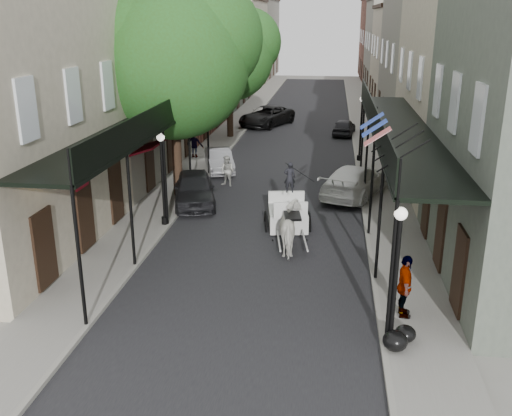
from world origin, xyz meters
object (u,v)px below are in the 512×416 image
(horse, at_px, (292,229))
(car_left_mid, at_px, (219,160))
(car_left_near, at_px, (194,188))
(lamppost_left, at_px, (163,178))
(lamppost_right_near, at_px, (396,276))
(car_right_far, at_px, (344,127))
(carriage, at_px, (287,199))
(car_left_far, at_px, (267,116))
(tree_far, at_px, (235,52))
(pedestrian_walking, at_px, (227,171))
(car_right_near, at_px, (355,181))
(pedestrian_sidewalk_right, at_px, (405,286))
(tree_near, at_px, (183,55))
(pedestrian_sidewalk_left, at_px, (194,143))
(lamppost_right_far, at_px, (361,127))

(horse, bearing_deg, car_left_mid, -74.63)
(car_left_near, distance_m, car_left_mid, 5.88)
(car_left_near, bearing_deg, lamppost_left, -114.51)
(car_left_near, bearing_deg, lamppost_right_near, -70.05)
(car_left_near, bearing_deg, car_right_far, 52.82)
(lamppost_left, distance_m, car_left_near, 3.31)
(lamppost_right_near, relative_size, carriage, 1.28)
(car_left_far, bearing_deg, tree_far, -85.58)
(pedestrian_walking, relative_size, car_left_near, 0.35)
(tree_far, height_order, car_right_near, tree_far)
(pedestrian_walking, height_order, car_left_far, pedestrian_walking)
(lamppost_left, distance_m, pedestrian_sidewalk_right, 10.84)
(tree_near, distance_m, pedestrian_sidewalk_left, 9.32)
(horse, bearing_deg, pedestrian_sidewalk_right, 118.38)
(lamppost_right_near, relative_size, pedestrian_walking, 2.40)
(lamppost_right_near, distance_m, car_left_far, 31.73)
(tree_near, bearing_deg, tree_far, 90.19)
(lamppost_right_far, relative_size, car_left_near, 0.84)
(lamppost_right_near, height_order, car_left_near, lamppost_right_near)
(pedestrian_walking, bearing_deg, tree_far, 121.00)
(pedestrian_walking, xyz_separation_m, car_right_near, (6.25, -0.92, -0.04))
(lamppost_left, relative_size, lamppost_right_far, 1.00)
(lamppost_left, height_order, pedestrian_walking, lamppost_left)
(car_left_mid, relative_size, car_right_near, 0.74)
(tree_near, xyz_separation_m, carriage, (4.97, -3.37, -5.36))
(car_left_far, xyz_separation_m, car_right_near, (6.20, -17.78, -0.02))
(car_left_near, bearing_deg, car_right_near, 1.98)
(tree_near, bearing_deg, pedestrian_sidewalk_left, 100.87)
(horse, height_order, car_right_far, horse)
(pedestrian_sidewalk_right, relative_size, car_right_near, 0.36)
(tree_far, distance_m, car_right_near, 16.00)
(tree_far, xyz_separation_m, car_left_far, (1.65, 4.81, -5.08))
(tree_far, height_order, car_left_far, tree_far)
(horse, distance_m, pedestrian_sidewalk_right, 5.68)
(tree_far, relative_size, pedestrian_sidewalk_right, 4.74)
(tree_near, height_order, horse, tree_near)
(pedestrian_sidewalk_right, xyz_separation_m, car_right_far, (-1.26, 26.43, -0.44))
(car_left_near, distance_m, car_right_far, 18.38)
(pedestrian_walking, distance_m, car_left_far, 16.87)
(lamppost_right_near, xyz_separation_m, car_left_mid, (-7.70, 16.88, -1.43))
(car_left_near, relative_size, car_right_far, 1.27)
(pedestrian_sidewalk_left, relative_size, car_right_near, 0.33)
(car_left_mid, height_order, car_left_far, car_left_far)
(pedestrian_walking, distance_m, pedestrian_sidewalk_left, 6.19)
(car_left_far, bearing_deg, car_right_far, -3.26)
(car_left_near, bearing_deg, lamppost_right_far, 34.41)
(carriage, relative_size, car_left_mid, 0.77)
(car_left_near, bearing_deg, tree_near, 101.86)
(lamppost_right_near, bearing_deg, car_right_near, 92.17)
(pedestrian_sidewalk_right, bearing_deg, lamppost_right_far, 2.26)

